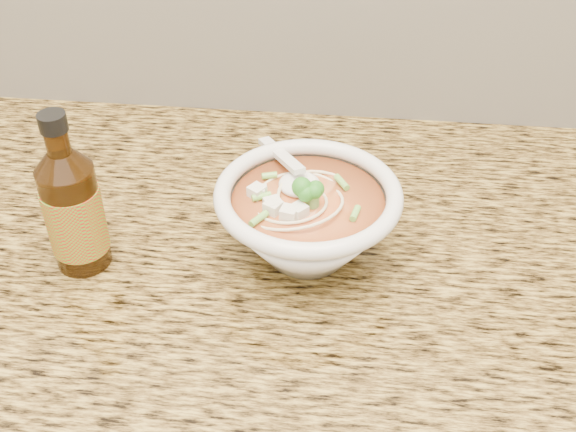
# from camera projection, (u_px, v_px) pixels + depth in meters

# --- Properties ---
(counter_slab) EXTENTS (4.00, 0.68, 0.04)m
(counter_slab) POSITION_uv_depth(u_px,v_px,m) (265.00, 278.00, 0.76)
(counter_slab) COLOR olive
(counter_slab) RESTS_ON cabinet
(soup_bowl) EXTENTS (0.19, 0.20, 0.10)m
(soup_bowl) POSITION_uv_depth(u_px,v_px,m) (308.00, 220.00, 0.73)
(soup_bowl) COLOR silver
(soup_bowl) RESTS_ON counter_slab
(hot_sauce_bottle) EXTENTS (0.07, 0.07, 0.17)m
(hot_sauce_bottle) POSITION_uv_depth(u_px,v_px,m) (73.00, 210.00, 0.71)
(hot_sauce_bottle) COLOR #402208
(hot_sauce_bottle) RESTS_ON counter_slab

